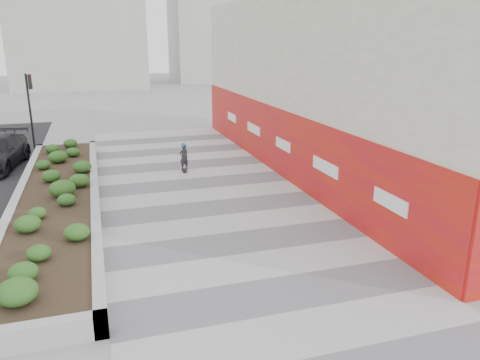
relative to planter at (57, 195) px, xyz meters
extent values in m
plane|color=gray|center=(5.50, -7.00, -0.42)|extent=(160.00, 160.00, 0.00)
cube|color=#A8A8AD|center=(5.50, -4.00, -0.41)|extent=(8.00, 36.00, 0.01)
cube|color=beige|center=(12.50, 2.00, 3.58)|extent=(6.00, 24.00, 8.00)
cube|color=#B20D23|center=(9.52, 2.00, 1.08)|extent=(0.12, 24.00, 3.00)
cube|color=#9E9EA0|center=(0.00, -8.85, -0.14)|extent=(3.00, 0.30, 0.55)
cube|color=#9E9EA0|center=(0.00, 8.85, -0.14)|extent=(3.00, 0.30, 0.55)
cube|color=#9E9EA0|center=(-1.35, 0.00, -0.14)|extent=(0.30, 18.00, 0.55)
cube|color=#9E9EA0|center=(1.35, 0.00, -0.14)|extent=(0.30, 18.00, 0.55)
cube|color=#2D2116|center=(0.00, 0.00, -0.17)|extent=(2.40, 17.40, 0.50)
cylinder|color=black|center=(-1.80, 10.50, 1.68)|extent=(0.12, 0.12, 4.20)
cube|color=black|center=(-1.62, 10.50, 3.33)|extent=(0.18, 0.28, 0.80)
cube|color=#ADAAA3|center=(0.50, 48.00, 9.58)|extent=(16.00, 12.00, 20.00)
cylinder|color=#595654|center=(6.00, -4.00, -0.42)|extent=(0.44, 0.44, 0.01)
cube|color=black|center=(5.40, 3.24, -0.35)|extent=(0.27, 0.74, 0.02)
imported|color=#28272C|center=(5.40, 3.24, 0.27)|extent=(0.52, 0.43, 1.23)
sphere|color=blue|center=(5.40, 3.24, 0.85)|extent=(0.23, 0.23, 0.23)
camera|label=1|loc=(1.59, -17.74, 5.50)|focal=35.00mm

